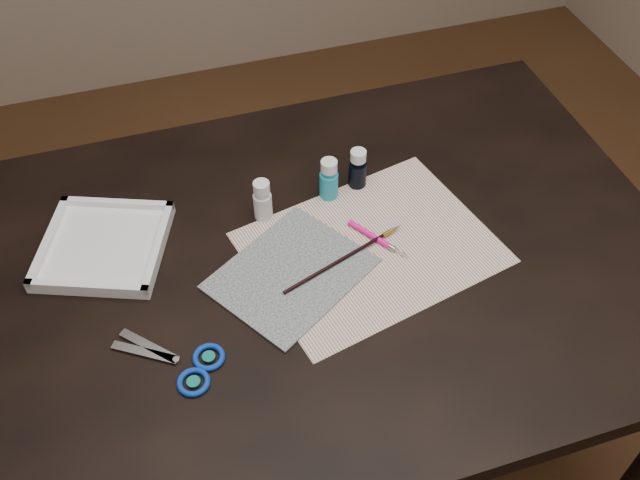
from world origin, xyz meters
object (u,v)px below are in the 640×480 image
object	(u,v)px
paint_bottle_white	(262,200)
paint_bottle_navy	(358,168)
scissors	(164,360)
palette_tray	(104,245)
canvas	(291,273)
paper	(371,247)
paint_bottle_cyan	(329,179)

from	to	relation	value
paint_bottle_white	paint_bottle_navy	bearing A→B (deg)	8.18
scissors	palette_tray	world-z (taller)	palette_tray
canvas	scissors	bearing A→B (deg)	-155.16
palette_tray	scissors	bearing A→B (deg)	-76.62
paper	palette_tray	size ratio (longest dim) A/B	2.00
scissors	palette_tray	distance (m)	0.28
paint_bottle_navy	paper	bearing A→B (deg)	-100.87
paint_bottle_white	paint_bottle_cyan	size ratio (longest dim) A/B	0.97
paper	scissors	size ratio (longest dim) A/B	2.11
paper	canvas	bearing A→B (deg)	-173.77
scissors	paper	bearing A→B (deg)	-129.01
scissors	paint_bottle_cyan	bearing A→B (deg)	-109.47
paint_bottle_cyan	scissors	xyz separation A→B (m)	(-0.37, -0.28, -0.04)
paint_bottle_white	palette_tray	size ratio (longest dim) A/B	0.40
palette_tray	paper	bearing A→B (deg)	-16.94
paper	canvas	world-z (taller)	canvas
palette_tray	paint_bottle_navy	bearing A→B (deg)	2.89
scissors	paint_bottle_white	bearing A→B (deg)	-98.06
paint_bottle_cyan	scissors	world-z (taller)	paint_bottle_cyan
canvas	paint_bottle_navy	bearing A→B (deg)	44.22
paint_bottle_navy	scissors	distance (m)	0.52
paint_bottle_white	palette_tray	world-z (taller)	paint_bottle_white
paper	paint_bottle_cyan	world-z (taller)	paint_bottle_cyan
palette_tray	paint_bottle_cyan	bearing A→B (deg)	1.56
paint_bottle_cyan	paint_bottle_navy	world-z (taller)	paint_bottle_cyan
paint_bottle_navy	scissors	xyz separation A→B (m)	(-0.43, -0.29, -0.04)
canvas	palette_tray	bearing A→B (deg)	152.74
paint_bottle_cyan	paint_bottle_navy	distance (m)	0.06
paint_bottle_white	paint_bottle_cyan	distance (m)	0.14
palette_tray	paint_bottle_white	bearing A→B (deg)	-0.67
palette_tray	canvas	bearing A→B (deg)	-27.26
paper	scissors	bearing A→B (deg)	-162.03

